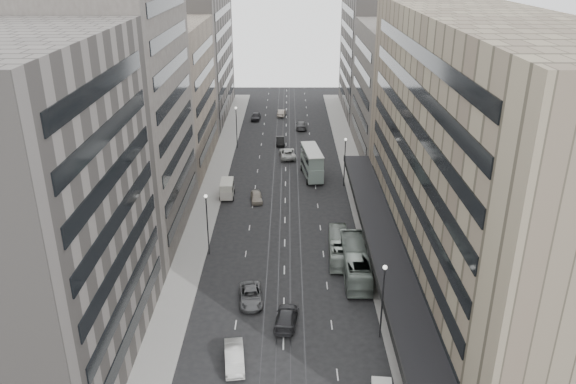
{
  "coord_description": "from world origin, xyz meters",
  "views": [
    {
      "loc": [
        0.49,
        -51.29,
        35.56
      ],
      "look_at": [
        0.44,
        17.61,
        6.28
      ],
      "focal_mm": 35.0,
      "sensor_mm": 36.0,
      "label": 1
    }
  ],
  "objects_px": {
    "bus_far": "(338,247)",
    "panel_van": "(227,188)",
    "double_decker": "(312,162)",
    "sedan_2": "(251,296)",
    "bus_near": "(355,261)",
    "sedan_1": "(234,357)"
  },
  "relations": [
    {
      "from": "double_decker",
      "to": "sedan_2",
      "type": "distance_m",
      "value": 38.69
    },
    {
      "from": "bus_far",
      "to": "double_decker",
      "type": "bearing_deg",
      "value": -82.2
    },
    {
      "from": "panel_van",
      "to": "sedan_1",
      "type": "relative_size",
      "value": 0.88
    },
    {
      "from": "sedan_2",
      "to": "panel_van",
      "type": "bearing_deg",
      "value": 94.54
    },
    {
      "from": "sedan_1",
      "to": "double_decker",
      "type": "bearing_deg",
      "value": 72.08
    },
    {
      "from": "sedan_1",
      "to": "sedan_2",
      "type": "relative_size",
      "value": 0.93
    },
    {
      "from": "double_decker",
      "to": "bus_far",
      "type": "bearing_deg",
      "value": -92.4
    },
    {
      "from": "bus_near",
      "to": "sedan_2",
      "type": "xyz_separation_m",
      "value": [
        -12.17,
        -5.91,
        -0.94
      ]
    },
    {
      "from": "double_decker",
      "to": "panel_van",
      "type": "bearing_deg",
      "value": -154.7
    },
    {
      "from": "bus_far",
      "to": "double_decker",
      "type": "xyz_separation_m",
      "value": [
        -2.33,
        27.7,
        1.35
      ]
    },
    {
      "from": "double_decker",
      "to": "sedan_2",
      "type": "height_order",
      "value": "double_decker"
    },
    {
      "from": "sedan_1",
      "to": "bus_near",
      "type": "bearing_deg",
      "value": 44.02
    },
    {
      "from": "panel_van",
      "to": "sedan_1",
      "type": "height_order",
      "value": "panel_van"
    },
    {
      "from": "bus_far",
      "to": "sedan_2",
      "type": "relative_size",
      "value": 1.81
    },
    {
      "from": "bus_far",
      "to": "double_decker",
      "type": "relative_size",
      "value": 1.04
    },
    {
      "from": "bus_near",
      "to": "panel_van",
      "type": "bearing_deg",
      "value": -51.82
    },
    {
      "from": "bus_far",
      "to": "panel_van",
      "type": "xyz_separation_m",
      "value": [
        -16.05,
        18.96,
        0.14
      ]
    },
    {
      "from": "bus_near",
      "to": "double_decker",
      "type": "xyz_separation_m",
      "value": [
        -3.99,
        31.85,
        1.03
      ]
    },
    {
      "from": "bus_far",
      "to": "panel_van",
      "type": "height_order",
      "value": "panel_van"
    },
    {
      "from": "bus_near",
      "to": "sedan_1",
      "type": "relative_size",
      "value": 2.41
    },
    {
      "from": "double_decker",
      "to": "sedan_2",
      "type": "relative_size",
      "value": 1.75
    },
    {
      "from": "sedan_1",
      "to": "sedan_2",
      "type": "distance_m",
      "value": 10.4
    }
  ]
}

